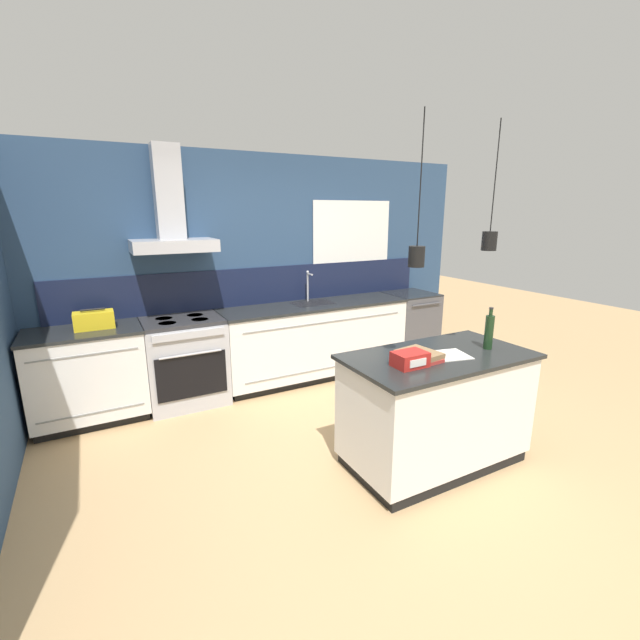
# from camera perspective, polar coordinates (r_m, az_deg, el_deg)

# --- Properties ---
(ground_plane) EXTENTS (16.00, 16.00, 0.00)m
(ground_plane) POSITION_cam_1_polar(r_m,az_deg,el_deg) (3.75, 4.05, -17.40)
(ground_plane) COLOR tan
(ground_plane) RESTS_ON ground
(wall_back) EXTENTS (5.60, 2.56, 2.60)m
(wall_back) POSITION_cam_1_polar(r_m,az_deg,el_deg) (5.01, -8.66, 7.09)
(wall_back) COLOR navy
(wall_back) RESTS_ON ground_plane
(counter_run_left) EXTENTS (1.01, 0.64, 0.91)m
(counter_run_left) POSITION_cam_1_polar(r_m,az_deg,el_deg) (4.63, -28.48, -6.52)
(counter_run_left) COLOR black
(counter_run_left) RESTS_ON ground_plane
(counter_run_sink) EXTENTS (2.28, 0.64, 1.28)m
(counter_run_sink) POSITION_cam_1_polar(r_m,az_deg,el_deg) (5.16, -0.72, -2.69)
(counter_run_sink) COLOR black
(counter_run_sink) RESTS_ON ground_plane
(oven_range) EXTENTS (0.79, 0.66, 0.91)m
(oven_range) POSITION_cam_1_polar(r_m,az_deg,el_deg) (4.68, -17.53, -5.25)
(oven_range) COLOR #B5B5BA
(oven_range) RESTS_ON ground_plane
(dishwasher) EXTENTS (0.62, 0.65, 0.91)m
(dishwasher) POSITION_cam_1_polar(r_m,az_deg,el_deg) (5.94, 11.71, -0.78)
(dishwasher) COLOR #4C4C51
(dishwasher) RESTS_ON ground_plane
(kitchen_island) EXTENTS (1.45, 0.79, 0.91)m
(kitchen_island) POSITION_cam_1_polar(r_m,az_deg,el_deg) (3.55, 15.11, -11.36)
(kitchen_island) COLOR black
(kitchen_island) RESTS_ON ground_plane
(bottle_on_island) EXTENTS (0.07, 0.07, 0.33)m
(bottle_on_island) POSITION_cam_1_polar(r_m,az_deg,el_deg) (3.62, 21.61, -1.42)
(bottle_on_island) COLOR #193319
(bottle_on_island) RESTS_ON kitchen_island
(book_stack) EXTENTS (0.28, 0.31, 0.06)m
(book_stack) POSITION_cam_1_polar(r_m,az_deg,el_deg) (3.22, 13.11, -4.67)
(book_stack) COLOR #B2332D
(book_stack) RESTS_ON kitchen_island
(red_supply_box) EXTENTS (0.23, 0.17, 0.11)m
(red_supply_box) POSITION_cam_1_polar(r_m,az_deg,el_deg) (3.07, 11.91, -5.14)
(red_supply_box) COLOR red
(red_supply_box) RESTS_ON kitchen_island
(paper_pile) EXTENTS (0.42, 0.33, 0.01)m
(paper_pile) POSITION_cam_1_polar(r_m,az_deg,el_deg) (3.36, 16.16, -4.58)
(paper_pile) COLOR silver
(paper_pile) RESTS_ON kitchen_island
(yellow_toolbox) EXTENTS (0.34, 0.18, 0.19)m
(yellow_toolbox) POSITION_cam_1_polar(r_m,az_deg,el_deg) (4.48, -27.91, -0.00)
(yellow_toolbox) COLOR gold
(yellow_toolbox) RESTS_ON counter_run_left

